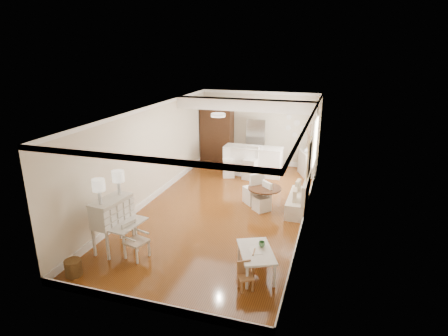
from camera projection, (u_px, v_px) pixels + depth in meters
The scene contains 20 objects.
room at pixel (229, 138), 10.29m from camera, with size 9.00×9.04×2.82m.
secretary_bureau at pixel (113, 224), 8.32m from camera, with size 0.95×0.97×1.22m, color beige.
gustavian_armchair at pixel (136, 241), 8.03m from camera, with size 0.46×0.46×0.80m, color silver.
wicker_basket at pixel (73, 268), 7.47m from camera, with size 0.33×0.33×0.33m, color brown.
kids_table at pixel (256, 262), 7.49m from camera, with size 0.63×1.05×0.53m, color white.
kids_chair_a at pixel (248, 263), 7.45m from camera, with size 0.27×0.27×0.55m, color #AA7C4D.
kids_chair_b at pixel (260, 251), 7.90m from camera, with size 0.25×0.25×0.53m, color #AE744F.
kids_chair_c at pixel (246, 276), 6.99m from camera, with size 0.27×0.27×0.56m, color tan.
banquette at pixel (298, 194), 10.35m from camera, with size 0.52×1.60×0.98m, color silver.
dining_table at pixel (264, 198), 10.50m from camera, with size 0.94×0.94×0.64m, color #482917.
slip_chair_near at pixel (262, 197), 10.36m from camera, with size 0.39×0.40×0.81m, color white.
slip_chair_far at pixel (253, 188), 10.85m from camera, with size 0.45×0.47×0.96m, color white.
breakfast_counter at pixel (253, 161), 13.24m from camera, with size 2.05×0.65×1.03m, color white.
bar_stool_left at pixel (229, 163), 13.06m from camera, with size 0.40×0.40×0.99m, color white.
bar_stool_right at pixel (250, 163), 12.83m from camera, with size 0.45×0.45×1.12m, color silver.
pantry_cabinet at pixel (217, 134), 14.51m from camera, with size 1.20×0.60×2.30m, color #381E11.
fridge at pixel (265, 144), 14.02m from camera, with size 0.75×0.65×1.80m, color silver.
sideboard at pixel (307, 164), 13.24m from camera, with size 0.39×0.89×0.85m, color silver.
pencil_cup at pixel (262, 244), 7.55m from camera, with size 0.13×0.13×0.10m, color #62A86E.
branch_vase at pixel (307, 150), 13.07m from camera, with size 0.18×0.18×0.19m, color white.
Camera 1 is at (2.92, -9.30, 4.38)m, focal length 30.00 mm.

